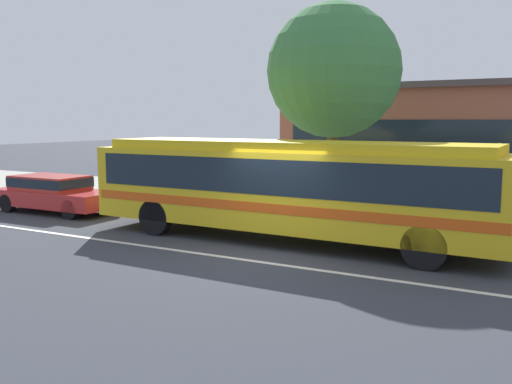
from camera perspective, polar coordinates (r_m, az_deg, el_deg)
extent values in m
plane|color=#33373E|center=(13.44, 1.49, -6.40)|extent=(120.00, 120.00, 0.00)
cube|color=#9D9E8E|center=(19.67, 10.73, -1.94)|extent=(60.00, 8.00, 0.12)
cube|color=silver|center=(12.76, -0.17, -7.14)|extent=(56.00, 0.16, 0.01)
cube|color=gold|center=(14.63, 3.36, 0.40)|extent=(11.31, 2.67, 2.00)
cube|color=gold|center=(14.54, 3.39, 4.79)|extent=(10.41, 2.35, 0.24)
cube|color=#19232D|center=(14.59, 3.37, 1.96)|extent=(10.64, 2.68, 0.88)
cube|color=#D24F12|center=(14.68, 3.34, -1.00)|extent=(11.09, 2.69, 0.24)
cylinder|color=black|center=(14.62, 18.95, -3.67)|extent=(1.00, 0.29, 1.00)
cylinder|color=black|center=(12.49, 17.02, -5.45)|extent=(1.00, 0.29, 1.00)
cylinder|color=black|center=(17.55, -5.65, -1.51)|extent=(1.00, 0.29, 1.00)
cylinder|color=black|center=(15.81, -10.32, -2.58)|extent=(1.00, 0.29, 1.00)
cube|color=#B82A2A|center=(20.57, -19.98, -0.57)|extent=(4.63, 1.81, 0.55)
cube|color=#B42E27|center=(20.68, -20.48, 0.91)|extent=(2.60, 1.58, 0.50)
cube|color=#19232D|center=(20.68, -20.48, 0.98)|extent=(2.64, 1.60, 0.32)
cylinder|color=black|center=(20.05, -15.42, -1.15)|extent=(0.64, 0.23, 0.64)
cylinder|color=black|center=(18.98, -18.61, -1.74)|extent=(0.64, 0.23, 0.64)
cylinder|color=black|center=(22.24, -21.11, -0.56)|extent=(0.64, 0.23, 0.64)
cylinder|color=black|center=(21.28, -24.24, -1.06)|extent=(0.64, 0.23, 0.64)
cylinder|color=#7A7258|center=(15.65, 20.88, -2.87)|extent=(0.14, 0.14, 0.86)
cylinder|color=#7A7258|center=(15.54, 20.46, -2.93)|extent=(0.14, 0.14, 0.86)
cylinder|color=gold|center=(15.49, 20.79, -0.27)|extent=(0.48, 0.48, 0.59)
sphere|color=tan|center=(15.44, 20.86, 1.23)|extent=(0.22, 0.22, 0.22)
cylinder|color=#2A3336|center=(17.08, 2.75, -1.52)|extent=(0.14, 0.14, 0.88)
cylinder|color=#2A3336|center=(17.21, 3.07, -1.46)|extent=(0.14, 0.14, 0.88)
cylinder|color=#4C4B5A|center=(17.05, 2.93, 0.93)|extent=(0.40, 0.40, 0.58)
sphere|color=tan|center=(17.01, 2.93, 2.26)|extent=(0.21, 0.21, 0.21)
cylinder|color=gray|center=(15.09, 23.66, -0.33)|extent=(0.08, 0.08, 2.44)
cube|color=yellow|center=(15.00, 23.86, 3.53)|extent=(0.16, 0.43, 0.56)
cylinder|color=brown|center=(18.35, 7.85, 2.62)|extent=(0.36, 0.36, 3.16)
sphere|color=#3C7640|center=(18.36, 8.02, 12.28)|extent=(4.31, 4.31, 4.31)
cube|color=#94513D|center=(25.82, 23.32, 4.59)|extent=(16.21, 8.58, 4.43)
cube|color=#19232D|center=(21.53, 22.21, 4.80)|extent=(14.91, 0.04, 1.59)
cube|color=#493D3E|center=(25.84, 23.59, 9.77)|extent=(16.61, 8.98, 0.24)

